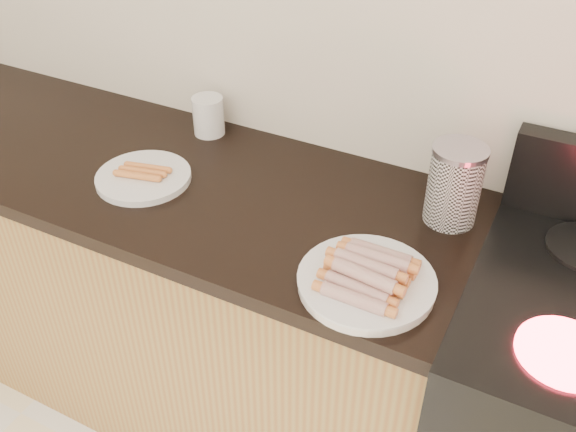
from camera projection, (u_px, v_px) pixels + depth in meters
The scene contains 10 objects.
wall_back at pixel (370, 12), 1.53m from camera, with size 4.00×0.04×2.60m, color silver.
cabinet_base at pixel (113, 272), 2.08m from camera, with size 2.20×0.59×0.86m, color olive.
counter_slab at pixel (87, 154), 1.81m from camera, with size 2.20×0.62×0.04m, color black.
burner_near_left at pixel (565, 353), 1.18m from camera, with size 0.18×0.18×0.01m, color #FF1E2D.
main_plate at pixel (366, 283), 1.34m from camera, with size 0.29×0.29×0.02m, color white.
side_plate at pixel (144, 177), 1.66m from camera, with size 0.25×0.25×0.02m, color silver.
hotdog_pile at pixel (367, 272), 1.32m from camera, with size 0.14×0.20×0.05m.
plain_sausages at pixel (143, 171), 1.65m from camera, with size 0.12×0.09×0.02m.
canister at pixel (454, 184), 1.48m from camera, with size 0.13×0.13×0.20m.
mug at pixel (208, 116), 1.84m from camera, with size 0.09×0.09×0.11m, color white.
Camera 1 is at (0.52, 0.56, 1.83)m, focal length 40.00 mm.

